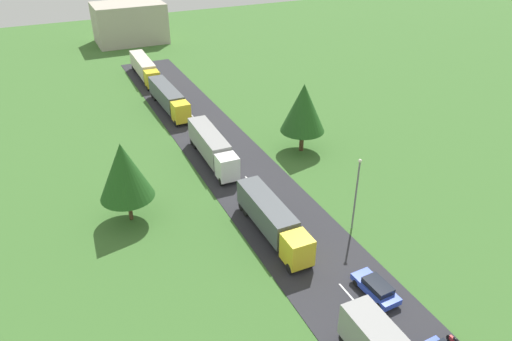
{
  "coord_description": "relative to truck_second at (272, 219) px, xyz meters",
  "views": [
    {
      "loc": [
        -20.24,
        -3.56,
        30.2
      ],
      "look_at": [
        0.2,
        40.17,
        2.28
      ],
      "focal_mm": 33.45,
      "sensor_mm": 36.0,
      "label": 1
    }
  ],
  "objects": [
    {
      "name": "truck_second",
      "position": [
        0.0,
        0.0,
        0.0
      ],
      "size": [
        2.5,
        12.53,
        3.47
      ],
      "color": "yellow",
      "rests_on": "road"
    },
    {
      "name": "truck_fifth",
      "position": [
        -0.09,
        53.34,
        0.05
      ],
      "size": [
        2.72,
        14.69,
        3.57
      ],
      "color": "yellow",
      "rests_on": "road"
    },
    {
      "name": "distant_building",
      "position": [
        3.29,
        80.47,
        2.39
      ],
      "size": [
        15.79,
        10.82,
        8.91
      ],
      "primitive_type": "cube",
      "color": "#B2A899",
      "rests_on": "ground"
    },
    {
      "name": "truck_fourth",
      "position": [
        -0.24,
        36.5,
        0.04
      ],
      "size": [
        2.8,
        14.66,
        3.52
      ],
      "color": "yellow",
      "rests_on": "road"
    },
    {
      "name": "lane_marking_centre",
      "position": [
        2.26,
        -7.43,
        -2.0
      ],
      "size": [
        0.16,
        124.57,
        0.01
      ],
      "color": "white",
      "rests_on": "road"
    },
    {
      "name": "road",
      "position": [
        2.26,
        -6.54,
        -2.04
      ],
      "size": [
        10.0,
        140.0,
        0.06
      ],
      "primitive_type": "cube",
      "color": "#2B2B30",
      "rests_on": "ground"
    },
    {
      "name": "truck_third",
      "position": [
        0.01,
        17.29,
        0.12
      ],
      "size": [
        2.81,
        13.28,
        3.72
      ],
      "color": "white",
      "rests_on": "road"
    },
    {
      "name": "lamppost_second",
      "position": [
        8.17,
        -2.4,
        2.5
      ],
      "size": [
        0.36,
        0.36,
        8.18
      ],
      "color": "slate",
      "rests_on": "ground"
    },
    {
      "name": "car_third",
      "position": [
        4.36,
        -11.33,
        -1.26
      ],
      "size": [
        2.11,
        4.68,
        1.41
      ],
      "color": "blue",
      "rests_on": "road"
    },
    {
      "name": "tree_oak",
      "position": [
        12.09,
        15.17,
        4.12
      ],
      "size": [
        5.91,
        5.91,
        9.46
      ],
      "color": "#513823",
      "rests_on": "ground"
    },
    {
      "name": "tree_birch",
      "position": [
        -12.43,
        8.95,
        3.9
      ],
      "size": [
        5.63,
        5.63,
        9.08
      ],
      "color": "#513823",
      "rests_on": "ground"
    }
  ]
}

